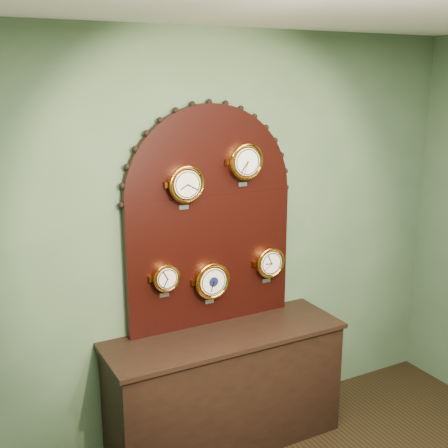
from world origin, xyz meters
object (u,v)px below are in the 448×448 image
roman_clock (186,184)px  barometer (212,280)px  arabic_clock (245,161)px  shop_counter (225,391)px  hygrometer (166,277)px  tide_clock (269,262)px  display_board (210,211)px

roman_clock → barometer: size_ratio=0.96×
arabic_clock → barometer: bearing=-179.9°
shop_counter → hygrometer: 0.92m
shop_counter → hygrometer: (-0.36, 0.15, 0.84)m
shop_counter → tide_clock: bearing=19.5°
display_board → roman_clock: (-0.20, -0.07, 0.21)m
roman_clock → hygrometer: 0.62m
display_board → tide_clock: (0.43, -0.07, -0.41)m
arabic_clock → roman_clock: bearing=180.0°
hygrometer → barometer: 0.34m
display_board → barometer: size_ratio=5.00×
roman_clock → arabic_clock: size_ratio=0.99×
arabic_clock → tide_clock: arabic_clock is taller
display_board → tide_clock: bearing=-8.7°
hygrometer → display_board: bearing=10.4°
arabic_clock → display_board: bearing=163.8°
roman_clock → barometer: roman_clock is taller
roman_clock → arabic_clock: (0.43, -0.00, 0.11)m
shop_counter → roman_clock: roman_clock is taller
shop_counter → arabic_clock: size_ratio=5.40×
shop_counter → display_board: 1.25m
shop_counter → display_board: display_board is taller
hygrometer → barometer: size_ratio=0.78×
roman_clock → hygrometer: size_ratio=1.23×
barometer → shop_counter: bearing=-80.7°
display_board → barometer: bearing=-110.4°
display_board → hygrometer: size_ratio=6.39×
display_board → hygrometer: display_board is taller
display_board → arabic_clock: display_board is taller
hygrometer → tide_clock: 0.79m
arabic_clock → hygrometer: bearing=179.9°
roman_clock → arabic_clock: 0.45m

